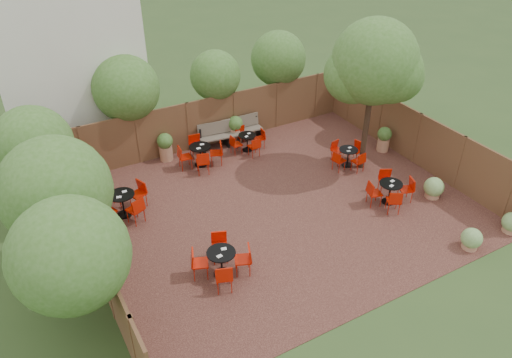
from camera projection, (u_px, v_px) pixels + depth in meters
ground at (278, 207)px, 16.46m from camera, size 80.00×80.00×0.00m
courtyard_paving at (278, 207)px, 16.46m from camera, size 12.00×10.00×0.02m
fence_back at (212, 121)px, 19.57m from camera, size 12.00×0.08×2.00m
fence_left at (90, 242)px, 13.46m from camera, size 0.08×10.00×2.00m
fence_right at (417, 138)px, 18.38m from camera, size 0.08×10.00×2.00m
neighbour_building at (63, 43)px, 18.28m from camera, size 5.00×4.00×8.00m
overhang_foliage at (160, 127)px, 15.37m from camera, size 15.58×10.73×2.79m
courtyard_tree at (374, 67)px, 16.43m from camera, size 2.96×2.90×5.51m
park_bench_left at (219, 135)px, 19.60m from camera, size 1.69×0.71×1.01m
park_bench_right at (242, 129)px, 20.01m from camera, size 1.64×0.54×1.01m
bistro_tables at (246, 184)px, 16.76m from camera, size 9.75×7.28×0.93m
planters at (222, 143)px, 18.92m from camera, size 11.73×4.09×1.09m
low_shrubs at (467, 213)px, 15.62m from camera, size 2.31×3.17×0.73m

